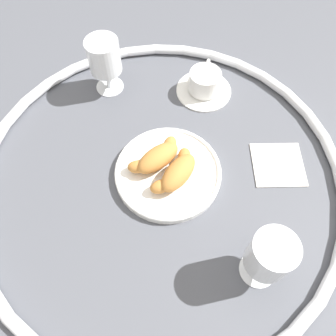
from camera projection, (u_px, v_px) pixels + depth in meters
The scene contains 9 objects.
ground_plane at pixel (160, 177), 0.75m from camera, with size 2.20×2.20×0.00m, color #4C4F56.
table_chrome_rim at pixel (160, 174), 0.73m from camera, with size 0.79×0.79×0.02m, color silver.
pastry_plate at pixel (168, 172), 0.74m from camera, with size 0.23×0.23×0.02m.
croissant_large at pixel (177, 173), 0.71m from camera, with size 0.14×0.07×0.04m.
croissant_small at pixel (157, 157), 0.72m from camera, with size 0.13×0.09×0.04m.
coffee_cup_near at pixel (205, 83), 0.84m from camera, with size 0.14×0.14×0.06m.
juice_glass_left at pixel (104, 58), 0.79m from camera, with size 0.08×0.08×0.14m.
juice_glass_right at pixel (270, 256), 0.56m from camera, with size 0.08×0.08×0.14m.
folded_napkin at pixel (278, 164), 0.76m from camera, with size 0.11×0.11×0.01m, color silver.
Camera 1 is at (-0.29, -0.20, 0.66)m, focal length 37.14 mm.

